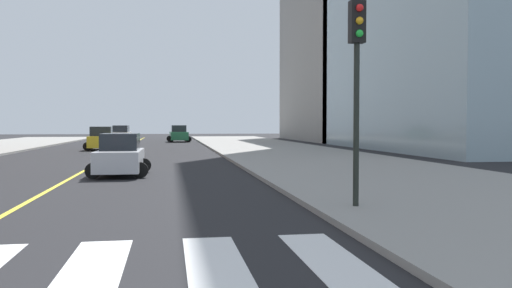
{
  "coord_description": "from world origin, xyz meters",
  "views": [
    {
      "loc": [
        3.82,
        -3.83,
        2.13
      ],
      "look_at": [
        9.18,
        28.99,
        0.86
      ],
      "focal_mm": 37.26,
      "sensor_mm": 36.0,
      "label": 1
    }
  ],
  "objects_px": {
    "car_silver_second": "(120,156)",
    "car_yellow_third": "(102,139)",
    "traffic_light_near_corner": "(357,63)",
    "car_white_nearest": "(121,134)",
    "car_green_fourth": "(179,134)"
  },
  "relations": [
    {
      "from": "car_silver_second",
      "to": "car_yellow_third",
      "type": "relative_size",
      "value": 0.89
    },
    {
      "from": "car_silver_second",
      "to": "traffic_light_near_corner",
      "type": "distance_m",
      "value": 12.47
    },
    {
      "from": "car_silver_second",
      "to": "car_yellow_third",
      "type": "height_order",
      "value": "car_yellow_third"
    },
    {
      "from": "car_silver_second",
      "to": "traffic_light_near_corner",
      "type": "relative_size",
      "value": 0.79
    },
    {
      "from": "car_white_nearest",
      "to": "car_green_fourth",
      "type": "height_order",
      "value": "car_green_fourth"
    },
    {
      "from": "traffic_light_near_corner",
      "to": "car_silver_second",
      "type": "bearing_deg",
      "value": -57.97
    },
    {
      "from": "car_white_nearest",
      "to": "car_yellow_third",
      "type": "distance_m",
      "value": 18.88
    },
    {
      "from": "car_yellow_third",
      "to": "car_silver_second",
      "type": "bearing_deg",
      "value": -83.78
    },
    {
      "from": "car_white_nearest",
      "to": "car_green_fourth",
      "type": "distance_m",
      "value": 6.62
    },
    {
      "from": "car_green_fourth",
      "to": "traffic_light_near_corner",
      "type": "relative_size",
      "value": 0.91
    },
    {
      "from": "car_white_nearest",
      "to": "car_yellow_third",
      "type": "bearing_deg",
      "value": -87.69
    },
    {
      "from": "car_yellow_third",
      "to": "traffic_light_near_corner",
      "type": "height_order",
      "value": "traffic_light_near_corner"
    },
    {
      "from": "car_white_nearest",
      "to": "car_green_fourth",
      "type": "xyz_separation_m",
      "value": [
        6.6,
        -0.56,
        0.01
      ]
    },
    {
      "from": "car_green_fourth",
      "to": "traffic_light_near_corner",
      "type": "height_order",
      "value": "traffic_light_near_corner"
    },
    {
      "from": "car_silver_second",
      "to": "car_white_nearest",
      "type": "bearing_deg",
      "value": -84.37
    }
  ]
}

